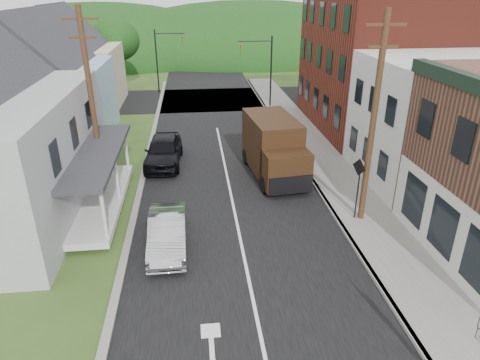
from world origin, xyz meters
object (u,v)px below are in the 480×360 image
object	(u,v)px
silver_sedan	(167,233)
warning_sign	(358,181)
delivery_van	(274,148)
dark_sedan	(164,151)

from	to	relation	value
silver_sedan	warning_sign	xyz separation A→B (m)	(8.26, 1.31, 1.30)
silver_sedan	delivery_van	world-z (taller)	delivery_van
silver_sedan	delivery_van	distance (m)	8.73
dark_sedan	delivery_van	world-z (taller)	delivery_van
silver_sedan	delivery_van	size ratio (longest dim) A/B	0.70
dark_sedan	silver_sedan	bearing A→B (deg)	-83.34
silver_sedan	delivery_van	bearing A→B (deg)	49.39
warning_sign	dark_sedan	bearing A→B (deg)	117.73
delivery_van	warning_sign	xyz separation A→B (m)	(2.71, -5.37, 0.35)
silver_sedan	dark_sedan	bearing A→B (deg)	92.84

